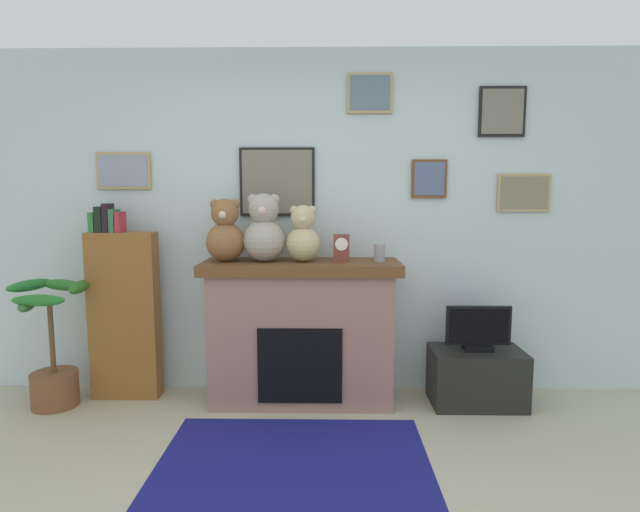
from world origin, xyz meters
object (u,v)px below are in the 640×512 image
(fireplace, at_px, (302,331))
(teddy_bear_grey, at_px, (225,233))
(potted_plant, at_px, (52,355))
(bookshelf, at_px, (124,311))
(mantel_clock, at_px, (341,248))
(teddy_bear_tan, at_px, (264,231))
(television, at_px, (478,330))
(candle_jar, at_px, (379,253))
(tv_stand, at_px, (476,377))
(teddy_bear_brown, at_px, (303,236))

(fireplace, distance_m, teddy_bear_grey, 0.90)
(teddy_bear_grey, bearing_deg, potted_plant, -174.52)
(bookshelf, bearing_deg, fireplace, -1.96)
(mantel_clock, height_order, teddy_bear_tan, teddy_bear_tan)
(television, relative_size, teddy_bear_tan, 0.95)
(fireplace, relative_size, candle_jar, 11.18)
(teddy_bear_grey, distance_m, teddy_bear_tan, 0.28)
(bookshelf, bearing_deg, tv_stand, -2.20)
(television, xyz_separation_m, teddy_bear_tan, (-1.54, 0.04, 0.71))
(teddy_bear_grey, bearing_deg, mantel_clock, -0.04)
(mantel_clock, bearing_deg, teddy_bear_tan, 179.94)
(teddy_bear_tan, xyz_separation_m, teddy_bear_brown, (0.28, 0.00, -0.04))
(potted_plant, xyz_separation_m, tv_stand, (3.06, 0.08, -0.18))
(teddy_bear_grey, bearing_deg, teddy_bear_tan, -0.01)
(potted_plant, bearing_deg, teddy_bear_grey, 5.48)
(potted_plant, distance_m, teddy_bear_brown, 1.99)
(fireplace, height_order, bookshelf, bookshelf)
(teddy_bear_tan, bearing_deg, potted_plant, -175.52)
(bookshelf, xyz_separation_m, tv_stand, (2.60, -0.10, -0.45))
(tv_stand, bearing_deg, teddy_bear_brown, 178.35)
(potted_plant, height_order, mantel_clock, mantel_clock)
(tv_stand, distance_m, teddy_bear_tan, 1.87)
(teddy_bear_grey, bearing_deg, television, -1.18)
(teddy_bear_grey, relative_size, teddy_bear_brown, 1.11)
(potted_plant, relative_size, candle_jar, 7.20)
(television, relative_size, teddy_bear_grey, 1.03)
(television, xyz_separation_m, teddy_bear_brown, (-1.26, 0.04, 0.67))
(tv_stand, relative_size, teddy_bear_grey, 1.46)
(potted_plant, bearing_deg, teddy_bear_tan, 4.48)
(potted_plant, height_order, tv_stand, potted_plant)
(tv_stand, distance_m, teddy_bear_brown, 1.62)
(tv_stand, xyz_separation_m, candle_jar, (-0.71, 0.04, 0.90))
(potted_plant, height_order, teddy_bear_tan, teddy_bear_tan)
(candle_jar, bearing_deg, tv_stand, -2.96)
(potted_plant, height_order, candle_jar, candle_jar)
(teddy_bear_brown, bearing_deg, mantel_clock, -0.14)
(potted_plant, xyz_separation_m, television, (3.06, 0.08, 0.17))
(teddy_bear_grey, distance_m, teddy_bear_brown, 0.56)
(bookshelf, bearing_deg, mantel_clock, -2.28)
(teddy_bear_grey, bearing_deg, candle_jar, 0.03)
(tv_stand, height_order, television, television)
(candle_jar, height_order, teddy_bear_brown, teddy_bear_brown)
(television, relative_size, teddy_bear_brown, 1.15)
(fireplace, xyz_separation_m, candle_jar, (0.56, -0.02, 0.58))
(teddy_bear_brown, bearing_deg, television, -1.71)
(teddy_bear_brown, bearing_deg, teddy_bear_tan, -179.98)
(mantel_clock, bearing_deg, candle_jar, 0.24)
(mantel_clock, bearing_deg, tv_stand, -2.07)
(fireplace, relative_size, teddy_bear_tan, 2.91)
(candle_jar, bearing_deg, fireplace, 178.19)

